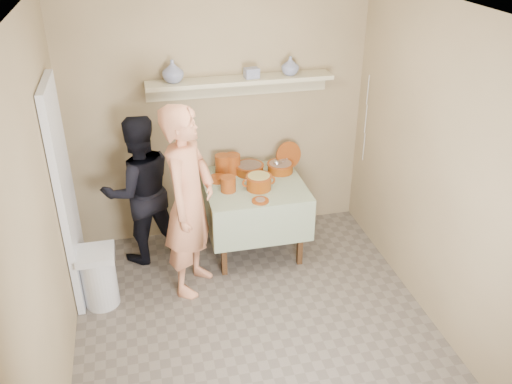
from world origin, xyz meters
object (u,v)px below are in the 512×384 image
object	(u,v)px
cazuela_rice	(259,181)
person_cook	(189,202)
trash_bin	(99,278)
person_helper	(140,190)
serving_table	(254,193)

from	to	relation	value
cazuela_rice	person_cook	bearing A→B (deg)	-154.12
cazuela_rice	trash_bin	bearing A→B (deg)	-164.51
person_helper	cazuela_rice	size ratio (longest dim) A/B	4.58
person_helper	cazuela_rice	xyz separation A→B (m)	(1.12, -0.24, 0.09)
serving_table	cazuela_rice	size ratio (longest dim) A/B	2.95
person_cook	cazuela_rice	world-z (taller)	person_cook
person_helper	trash_bin	bearing A→B (deg)	42.82
trash_bin	cazuela_rice	bearing A→B (deg)	15.49
person_cook	cazuela_rice	size ratio (longest dim) A/B	5.41
serving_table	trash_bin	world-z (taller)	serving_table
person_helper	serving_table	bearing A→B (deg)	159.58
person_cook	trash_bin	distance (m)	1.04
person_cook	cazuela_rice	bearing A→B (deg)	-34.60
trash_bin	person_cook	bearing A→B (deg)	5.82
person_cook	serving_table	bearing A→B (deg)	-25.84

